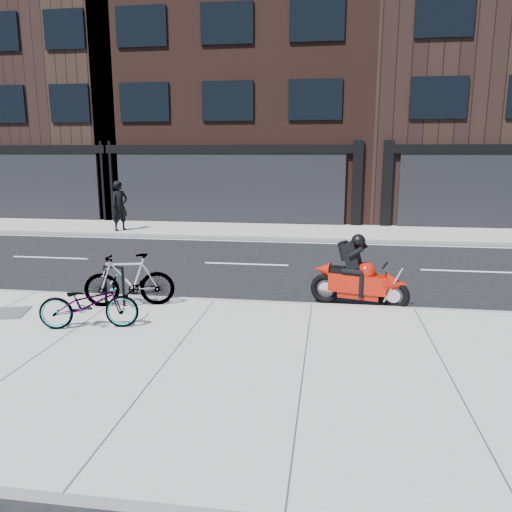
% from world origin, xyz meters
% --- Properties ---
extents(ground, '(120.00, 120.00, 0.00)m').
position_xyz_m(ground, '(0.00, 0.00, 0.00)').
color(ground, black).
rests_on(ground, ground).
extents(sidewalk_near, '(60.00, 6.00, 0.13)m').
position_xyz_m(sidewalk_near, '(0.00, -5.00, 0.07)').
color(sidewalk_near, gray).
rests_on(sidewalk_near, ground).
extents(sidewalk_far, '(60.00, 3.50, 0.13)m').
position_xyz_m(sidewalk_far, '(0.00, 7.75, 0.07)').
color(sidewalk_far, gray).
rests_on(sidewalk_far, ground).
extents(building_midwest, '(10.00, 10.00, 12.00)m').
position_xyz_m(building_midwest, '(-12.00, 14.50, 6.00)').
color(building_midwest, black).
rests_on(building_midwest, ground).
extents(building_center, '(12.00, 10.00, 14.50)m').
position_xyz_m(building_center, '(-2.00, 14.50, 7.25)').
color(building_center, black).
rests_on(building_center, ground).
extents(building_mideast, '(12.00, 10.00, 12.50)m').
position_xyz_m(building_mideast, '(10.00, 14.50, 6.25)').
color(building_mideast, black).
rests_on(building_mideast, ground).
extents(bike_rack, '(0.47, 0.15, 0.81)m').
position_xyz_m(bike_rack, '(-1.89, -2.60, 0.60)').
color(bike_rack, black).
rests_on(bike_rack, sidewalk_near).
extents(bicycle_front, '(1.77, 0.98, 0.88)m').
position_xyz_m(bicycle_front, '(-1.76, -3.91, 0.57)').
color(bicycle_front, gray).
rests_on(bicycle_front, sidewalk_near).
extents(bicycle_rear, '(1.83, 0.93, 1.06)m').
position_xyz_m(bicycle_rear, '(-1.57, -2.60, 0.66)').
color(bicycle_rear, gray).
rests_on(bicycle_rear, sidewalk_near).
extents(motorcycle, '(2.01, 0.88, 1.53)m').
position_xyz_m(motorcycle, '(3.02, -1.62, 0.62)').
color(motorcycle, black).
rests_on(motorcycle, ground).
extents(pedestrian, '(0.75, 0.84, 1.92)m').
position_xyz_m(pedestrian, '(-5.72, 6.60, 1.09)').
color(pedestrian, black).
rests_on(pedestrian, sidewalk_far).
extents(utility_grate, '(0.93, 0.93, 0.02)m').
position_xyz_m(utility_grate, '(-3.73, -3.41, 0.14)').
color(utility_grate, '#525154').
rests_on(utility_grate, sidewalk_near).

